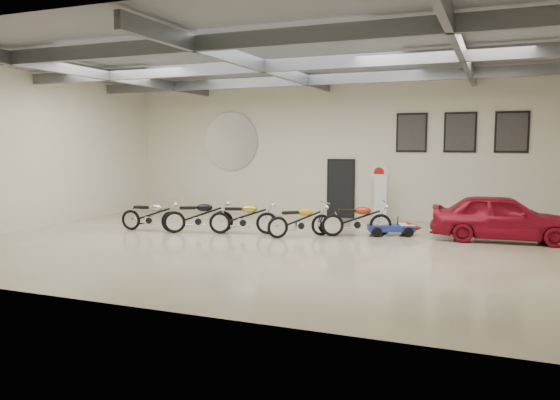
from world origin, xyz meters
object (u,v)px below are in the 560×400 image
at_px(motorcycle_silver, 151,215).
at_px(motorcycle_yellow, 300,220).
at_px(motorcycle_red, 357,218).
at_px(vintage_car, 502,217).
at_px(motorcycle_black, 198,215).
at_px(motorcycle_gold, 243,216).
at_px(banner_stand, 380,197).
at_px(go_kart, 396,226).

height_order(motorcycle_silver, motorcycle_yellow, motorcycle_silver).
height_order(motorcycle_red, vintage_car, vintage_car).
relative_size(motorcycle_black, motorcycle_gold, 1.01).
distance_m(motorcycle_black, motorcycle_yellow, 3.18).
relative_size(banner_stand, motorcycle_yellow, 0.88).
bearing_deg(motorcycle_black, go_kart, -9.57).
height_order(motorcycle_yellow, motorcycle_red, motorcycle_red).
bearing_deg(motorcycle_gold, vintage_car, -5.83).
xyz_separation_m(motorcycle_yellow, go_kart, (2.55, 1.33, -0.22)).
distance_m(go_kart, vintage_car, 2.97).
relative_size(motorcycle_silver, motorcycle_red, 0.98).
relative_size(banner_stand, motorcycle_gold, 0.84).
xyz_separation_m(banner_stand, go_kart, (1.01, -2.68, -0.57)).
relative_size(banner_stand, motorcycle_black, 0.83).
bearing_deg(motorcycle_silver, motorcycle_gold, 5.98).
bearing_deg(motorcycle_silver, motorcycle_black, 4.98).
height_order(motorcycle_silver, motorcycle_red, motorcycle_red).
bearing_deg(motorcycle_yellow, motorcycle_silver, 146.46).
relative_size(motorcycle_black, motorcycle_red, 1.02).
xyz_separation_m(motorcycle_silver, motorcycle_black, (1.55, 0.29, 0.02)).
bearing_deg(banner_stand, go_kart, -57.09).
xyz_separation_m(motorcycle_black, motorcycle_gold, (1.37, 0.31, -0.01)).
bearing_deg(vintage_car, motorcycle_yellow, 102.00).
bearing_deg(motorcycle_gold, motorcycle_red, -3.70).
distance_m(motorcycle_silver, go_kart, 7.53).
height_order(motorcycle_silver, vintage_car, vintage_car).
height_order(banner_stand, motorcycle_black, banner_stand).
height_order(banner_stand, vintage_car, banner_stand).
bearing_deg(banner_stand, motorcycle_black, -124.24).
relative_size(motorcycle_silver, motorcycle_gold, 0.97).
relative_size(motorcycle_gold, vintage_car, 0.53).
distance_m(motorcycle_silver, motorcycle_gold, 2.98).
bearing_deg(go_kart, motorcycle_silver, 174.44).
bearing_deg(motorcycle_red, vintage_car, -12.84).
bearing_deg(banner_stand, motorcycle_red, -78.36).
bearing_deg(motorcycle_silver, motorcycle_red, 7.85).
relative_size(motorcycle_gold, motorcycle_yellow, 1.04).
height_order(motorcycle_silver, motorcycle_gold, motorcycle_gold).
distance_m(motorcycle_silver, motorcycle_black, 1.57).
xyz_separation_m(motorcycle_silver, motorcycle_gold, (2.92, 0.61, 0.01)).
xyz_separation_m(motorcycle_red, vintage_car, (3.98, 0.80, 0.13)).
bearing_deg(motorcycle_black, banner_stand, 16.65).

